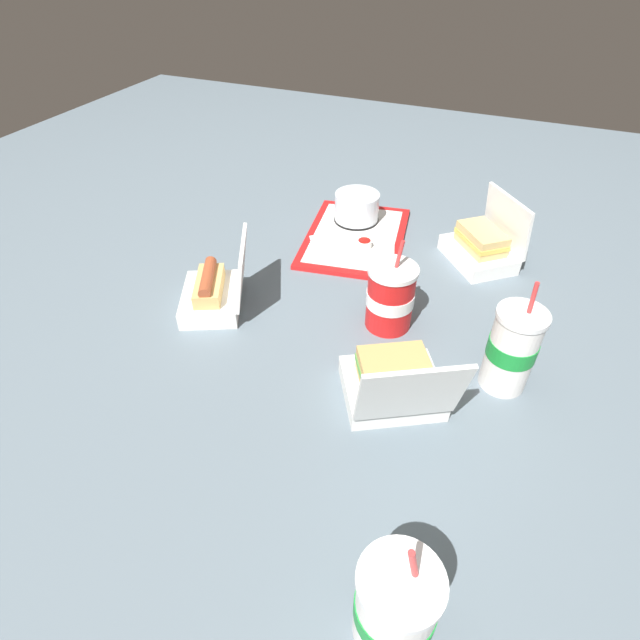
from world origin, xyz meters
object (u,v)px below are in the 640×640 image
clamshell_sandwich_front (394,383)px  soda_cup_back (512,349)px  cake_container (357,208)px  ketchup_cup (364,244)px  plastic_fork (315,247)px  food_tray (355,237)px  clamshell_hotdog_right (214,291)px  soda_cup_left (395,606)px  soda_cup_center (390,297)px  clamshell_sandwich_center (482,246)px

clamshell_sandwich_front → soda_cup_back: 0.22m
cake_container → ketchup_cup: (-0.14, -0.07, -0.02)m
plastic_fork → food_tray: bearing=-70.7°
clamshell_hotdog_right → soda_cup_left: 0.74m
cake_container → soda_cup_left: soda_cup_left is taller
food_tray → soda_cup_back: size_ratio=1.75×
food_tray → cake_container: bearing=18.0°
food_tray → plastic_fork: size_ratio=3.70×
plastic_fork → soda_cup_center: 0.34m
cake_container → food_tray: bearing=-162.0°
soda_cup_left → cake_container: bearing=22.0°
soda_cup_back → soda_cup_center: bearing=71.8°
food_tray → cake_container: cake_container is taller
soda_cup_left → soda_cup_center: (0.58, 0.18, 0.00)m
food_tray → ketchup_cup: (-0.06, -0.04, 0.02)m
food_tray → cake_container: (0.08, 0.03, 0.04)m
plastic_fork → soda_cup_center: soda_cup_center is taller
cake_container → soda_cup_back: 0.66m
cake_container → clamshell_sandwich_center: size_ratio=0.56×
ketchup_cup → clamshell_sandwich_front: (-0.46, -0.21, 0.02)m
clamshell_hotdog_right → soda_cup_back: bearing=-89.4°
clamshell_sandwich_center → soda_cup_center: 0.36m
soda_cup_back → clamshell_sandwich_center: bearing=14.6°
ketchup_cup → clamshell_sandwich_center: clamshell_sandwich_center is taller
clamshell_sandwich_center → soda_cup_left: soda_cup_left is taller
ketchup_cup → clamshell_sandwich_front: clamshell_sandwich_front is taller
cake_container → soda_cup_back: bearing=-135.5°
ketchup_cup → clamshell_hotdog_right: (-0.34, 0.24, 0.01)m
soda_cup_back → soda_cup_center: soda_cup_back is taller
ketchup_cup → soda_cup_center: size_ratio=0.19×
plastic_fork → soda_cup_back: size_ratio=0.47×
clamshell_sandwich_center → soda_cup_left: (-0.91, -0.03, 0.03)m
ketchup_cup → clamshell_hotdog_right: size_ratio=0.18×
plastic_fork → soda_cup_left: bearing=174.6°
food_tray → clamshell_sandwich_center: size_ratio=1.81×
ketchup_cup → clamshell_sandwich_center: size_ratio=0.18×
plastic_fork → ketchup_cup: bearing=-103.6°
cake_container → ketchup_cup: 0.16m
cake_container → soda_cup_center: soda_cup_center is taller
food_tray → clamshell_sandwich_center: bearing=-86.1°
soda_cup_back → soda_cup_center: 0.27m
soda_cup_back → soda_cup_center: (0.08, 0.25, -0.01)m
cake_container → plastic_fork: cake_container is taller
plastic_fork → soda_cup_back: bearing=-154.3°
ketchup_cup → food_tray: bearing=38.1°
plastic_fork → soda_cup_center: (-0.21, -0.26, 0.06)m
plastic_fork → soda_cup_left: (-0.78, -0.44, 0.06)m
plastic_fork → clamshell_sandwich_front: clamshell_sandwich_front is taller
food_tray → clamshell_sandwich_front: bearing=-153.5°
cake_container → ketchup_cup: bearing=-152.7°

